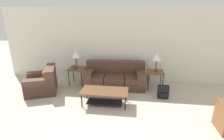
# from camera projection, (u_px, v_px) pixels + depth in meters

# --- Properties ---
(wall_back) EXTENTS (8.79, 0.06, 2.60)m
(wall_back) POSITION_uv_depth(u_px,v_px,m) (123.00, 45.00, 6.17)
(wall_back) COLOR silver
(wall_back) RESTS_ON ground_plane
(couch) EXTENTS (2.04, 0.98, 0.82)m
(couch) POSITION_uv_depth(u_px,v_px,m) (115.00, 78.00, 5.92)
(couch) COLOR #4C3328
(couch) RESTS_ON ground_plane
(armchair) EXTENTS (1.18, 1.21, 0.80)m
(armchair) POSITION_uv_depth(u_px,v_px,m) (43.00, 83.00, 5.51)
(armchair) COLOR #4C3328
(armchair) RESTS_ON ground_plane
(coffee_table) EXTENTS (1.28, 0.61, 0.41)m
(coffee_table) POSITION_uv_depth(u_px,v_px,m) (105.00, 94.00, 4.77)
(coffee_table) COLOR brown
(coffee_table) RESTS_ON ground_plane
(side_table_left) EXTENTS (0.52, 0.54, 0.59)m
(side_table_left) POSITION_uv_depth(u_px,v_px,m) (77.00, 70.00, 6.00)
(side_table_left) COLOR brown
(side_table_left) RESTS_ON ground_plane
(side_table_right) EXTENTS (0.52, 0.54, 0.59)m
(side_table_right) POSITION_uv_depth(u_px,v_px,m) (155.00, 73.00, 5.68)
(side_table_right) COLOR brown
(side_table_right) RESTS_ON ground_plane
(table_lamp_left) EXTENTS (0.28, 0.28, 0.60)m
(table_lamp_left) POSITION_uv_depth(u_px,v_px,m) (76.00, 55.00, 5.83)
(table_lamp_left) COLOR #472D1E
(table_lamp_left) RESTS_ON side_table_left
(table_lamp_right) EXTENTS (0.28, 0.28, 0.60)m
(table_lamp_right) POSITION_uv_depth(u_px,v_px,m) (157.00, 57.00, 5.50)
(table_lamp_right) COLOR #472D1E
(table_lamp_right) RESTS_ON side_table_right
(backpack) EXTENTS (0.31, 0.25, 0.39)m
(backpack) POSITION_uv_depth(u_px,v_px,m) (163.00, 92.00, 5.14)
(backpack) COLOR black
(backpack) RESTS_ON ground_plane
(picture_frame) EXTENTS (0.10, 0.04, 0.13)m
(picture_frame) POSITION_uv_depth(u_px,v_px,m) (74.00, 67.00, 5.89)
(picture_frame) COLOR #4C3828
(picture_frame) RESTS_ON side_table_left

